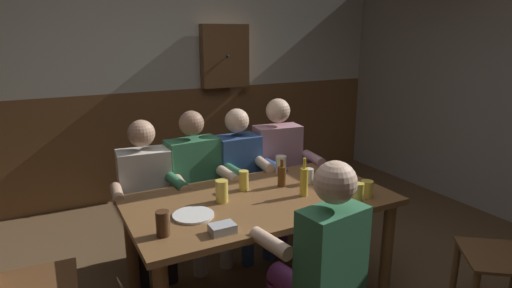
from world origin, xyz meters
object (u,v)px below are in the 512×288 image
person_3 (281,164)px  pint_glass_1 (163,223)px  chair_empty_near_right (17,286)px  pint_glass_2 (222,191)px  person_0 (147,190)px  pint_glass_3 (309,176)px  pint_glass_5 (358,194)px  plate_0 (193,215)px  pint_glass_0 (244,180)px  person_1 (197,180)px  person_4 (320,256)px  dining_table (260,211)px  bottle_1 (282,176)px  bottle_0 (304,181)px  pint_glass_4 (281,164)px  wall_dart_cabinet (225,56)px  pint_glass_6 (367,189)px  condiment_caddy (222,229)px  person_2 (242,175)px

person_3 → pint_glass_1: bearing=42.1°
chair_empty_near_right → pint_glass_2: pint_glass_2 is taller
person_0 → pint_glass_3: (1.03, -0.63, 0.14)m
pint_glass_5 → plate_0: bearing=161.8°
pint_glass_0 → pint_glass_5: (0.53, -0.58, 0.00)m
pint_glass_1 → pint_glass_5: size_ratio=0.95×
person_0 → person_1: bearing=-175.4°
person_0 → person_4: bearing=117.4°
person_4 → pint_glass_5: person_4 is taller
pint_glass_0 → pint_glass_1: 0.79m
dining_table → chair_empty_near_right: bearing=177.0°
plate_0 → bottle_1: size_ratio=1.23×
dining_table → chair_empty_near_right: 1.47m
pint_glass_0 → pint_glass_3: pint_glass_0 is taller
bottle_0 → pint_glass_0: (-0.31, 0.28, -0.03)m
person_1 → dining_table: bearing=100.8°
person_4 → plate_0: person_4 is taller
pint_glass_4 → wall_dart_cabinet: size_ratio=0.19×
pint_glass_0 → pint_glass_6: 0.83m
pint_glass_0 → pint_glass_4: bearing=25.1°
dining_table → pint_glass_0: pint_glass_0 is taller
wall_dart_cabinet → person_1: bearing=-121.3°
dining_table → pint_glass_2: size_ratio=11.92×
person_4 → person_1: bearing=88.2°
person_1 → pint_glass_1: 1.08m
plate_0 → pint_glass_6: size_ratio=2.18×
pint_glass_3 → pint_glass_6: 0.44m
pint_glass_3 → pint_glass_1: bearing=-165.1°
condiment_caddy → pint_glass_4: pint_glass_4 is taller
person_2 → bottle_0: bearing=94.1°
pint_glass_0 → pint_glass_5: 0.78m
bottle_1 → pint_glass_6: size_ratio=1.77×
pint_glass_4 → wall_dart_cabinet: 1.97m
condiment_caddy → pint_glass_5: (0.91, -0.05, 0.05)m
person_1 → pint_glass_1: (-0.53, -0.93, 0.14)m
plate_0 → wall_dart_cabinet: (1.20, 2.25, 0.79)m
pint_glass_2 → wall_dart_cabinet: wall_dart_cabinet is taller
dining_table → pint_glass_1: (-0.72, -0.23, 0.17)m
pint_glass_2 → person_3: bearing=38.0°
bottle_1 → pint_glass_0: bottle_1 is taller
person_3 → chair_empty_near_right: size_ratio=1.43×
plate_0 → condiment_caddy: bearing=-75.5°
person_4 → pint_glass_6: (0.64, 0.38, 0.13)m
chair_empty_near_right → pint_glass_0: bearing=97.1°
wall_dart_cabinet → pint_glass_0: bearing=-110.3°
pint_glass_0 → pint_glass_4: (0.42, 0.20, -0.00)m
bottle_1 → bottle_0: bearing=-79.9°
pint_glass_0 → pint_glass_1: same height
bottle_1 → pint_glass_6: bearing=-48.1°
plate_0 → pint_glass_4: bearing=27.1°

